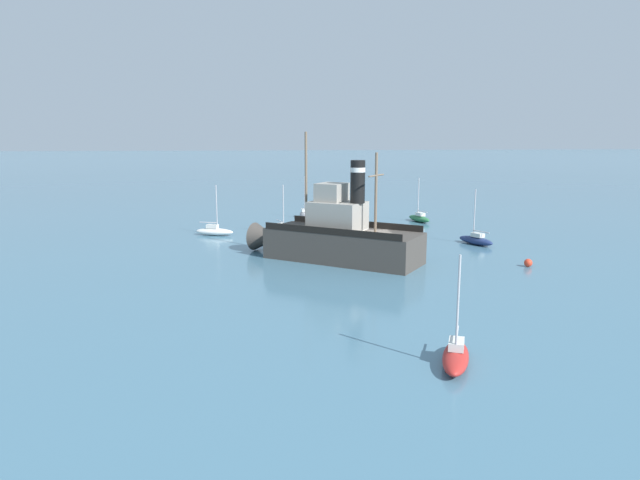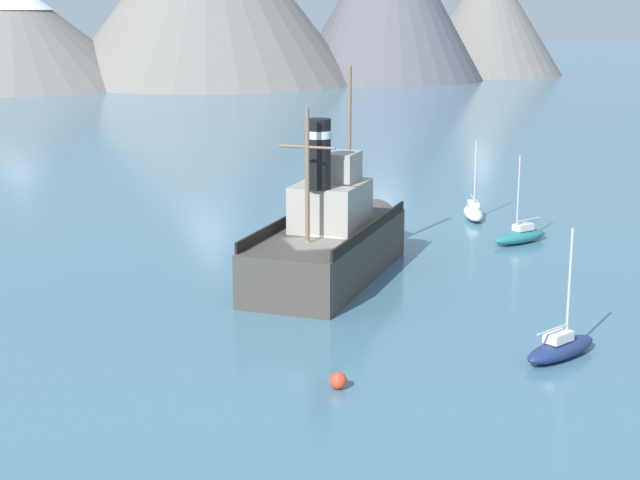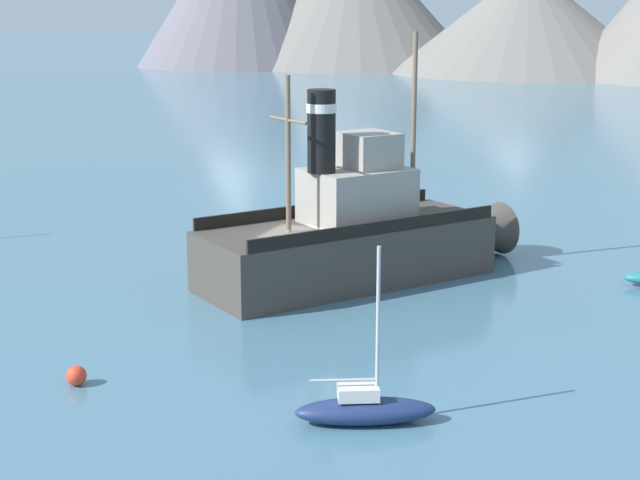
{
  "view_description": "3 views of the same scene",
  "coord_description": "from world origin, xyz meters",
  "px_view_note": "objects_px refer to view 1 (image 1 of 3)",
  "views": [
    {
      "loc": [
        -41.76,
        8.71,
        9.76
      ],
      "look_at": [
        -1.36,
        4.29,
        2.15
      ],
      "focal_mm": 32.0,
      "sensor_mm": 36.0,
      "label": 1
    },
    {
      "loc": [
        -11.59,
        -41.12,
        12.67
      ],
      "look_at": [
        0.35,
        0.73,
        2.32
      ],
      "focal_mm": 55.0,
      "sensor_mm": 36.0,
      "label": 2
    },
    {
      "loc": [
        14.33,
        -33.69,
        10.94
      ],
      "look_at": [
        0.27,
        1.53,
        1.81
      ],
      "focal_mm": 55.0,
      "sensor_mm": 36.0,
      "label": 3
    }
  ],
  "objects_px": {
    "sailboat_navy": "(476,240)",
    "sailboat_white": "(214,231)",
    "sailboat_teal": "(282,230)",
    "sailboat_grey": "(305,214)",
    "mooring_buoy": "(528,263)",
    "sailboat_red": "(456,356)",
    "sailboat_green": "(419,218)",
    "old_tugboat": "(336,237)"
  },
  "relations": [
    {
      "from": "sailboat_white",
      "to": "sailboat_grey",
      "type": "distance_m",
      "value": 14.43
    },
    {
      "from": "sailboat_red",
      "to": "sailboat_green",
      "type": "relative_size",
      "value": 1.0
    },
    {
      "from": "sailboat_red",
      "to": "sailboat_white",
      "type": "bearing_deg",
      "value": 20.71
    },
    {
      "from": "sailboat_grey",
      "to": "mooring_buoy",
      "type": "height_order",
      "value": "sailboat_grey"
    },
    {
      "from": "sailboat_green",
      "to": "sailboat_navy",
      "type": "bearing_deg",
      "value": -174.49
    },
    {
      "from": "sailboat_grey",
      "to": "mooring_buoy",
      "type": "xyz_separation_m",
      "value": [
        -26.75,
        -14.48,
        -0.13
      ]
    },
    {
      "from": "sailboat_navy",
      "to": "sailboat_red",
      "type": "relative_size",
      "value": 1.0
    },
    {
      "from": "old_tugboat",
      "to": "sailboat_teal",
      "type": "xyz_separation_m",
      "value": [
        11.97,
        3.67,
        -1.4
      ]
    },
    {
      "from": "sailboat_green",
      "to": "sailboat_teal",
      "type": "distance_m",
      "value": 16.94
    },
    {
      "from": "old_tugboat",
      "to": "sailboat_navy",
      "type": "bearing_deg",
      "value": -69.76
    },
    {
      "from": "sailboat_white",
      "to": "old_tugboat",
      "type": "bearing_deg",
      "value": -139.83
    },
    {
      "from": "sailboat_grey",
      "to": "sailboat_teal",
      "type": "distance_m",
      "value": 11.32
    },
    {
      "from": "sailboat_white",
      "to": "sailboat_navy",
      "type": "bearing_deg",
      "value": -107.13
    },
    {
      "from": "sailboat_grey",
      "to": "mooring_buoy",
      "type": "relative_size",
      "value": 8.13
    },
    {
      "from": "sailboat_red",
      "to": "mooring_buoy",
      "type": "relative_size",
      "value": 8.13
    },
    {
      "from": "sailboat_navy",
      "to": "sailboat_teal",
      "type": "distance_m",
      "value": 18.37
    },
    {
      "from": "old_tugboat",
      "to": "sailboat_navy",
      "type": "relative_size",
      "value": 2.79
    },
    {
      "from": "sailboat_grey",
      "to": "sailboat_teal",
      "type": "xyz_separation_m",
      "value": [
        -10.89,
        3.09,
        0.0
      ]
    },
    {
      "from": "old_tugboat",
      "to": "mooring_buoy",
      "type": "bearing_deg",
      "value": -105.63
    },
    {
      "from": "sailboat_green",
      "to": "old_tugboat",
      "type": "bearing_deg",
      "value": 146.98
    },
    {
      "from": "sailboat_white",
      "to": "mooring_buoy",
      "type": "height_order",
      "value": "sailboat_white"
    },
    {
      "from": "sailboat_teal",
      "to": "mooring_buoy",
      "type": "relative_size",
      "value": 8.13
    },
    {
      "from": "sailboat_white",
      "to": "sailboat_grey",
      "type": "height_order",
      "value": "same"
    },
    {
      "from": "sailboat_white",
      "to": "sailboat_teal",
      "type": "distance_m",
      "value": 6.61
    },
    {
      "from": "sailboat_green",
      "to": "mooring_buoy",
      "type": "distance_m",
      "value": 22.42
    },
    {
      "from": "sailboat_red",
      "to": "sailboat_grey",
      "type": "height_order",
      "value": "same"
    },
    {
      "from": "sailboat_navy",
      "to": "sailboat_red",
      "type": "distance_m",
      "value": 28.18
    },
    {
      "from": "sailboat_navy",
      "to": "sailboat_green",
      "type": "relative_size",
      "value": 1.0
    },
    {
      "from": "sailboat_teal",
      "to": "mooring_buoy",
      "type": "xyz_separation_m",
      "value": [
        -15.86,
        -17.57,
        -0.13
      ]
    },
    {
      "from": "sailboat_green",
      "to": "sailboat_grey",
      "type": "height_order",
      "value": "same"
    },
    {
      "from": "sailboat_white",
      "to": "sailboat_teal",
      "type": "height_order",
      "value": "same"
    },
    {
      "from": "sailboat_green",
      "to": "sailboat_grey",
      "type": "distance_m",
      "value": 13.32
    },
    {
      "from": "sailboat_teal",
      "to": "sailboat_navy",
      "type": "bearing_deg",
      "value": -112.62
    },
    {
      "from": "sailboat_green",
      "to": "mooring_buoy",
      "type": "xyz_separation_m",
      "value": [
        -22.34,
        -1.92,
        -0.13
      ]
    },
    {
      "from": "sailboat_navy",
      "to": "sailboat_white",
      "type": "bearing_deg",
      "value": 72.87
    },
    {
      "from": "sailboat_red",
      "to": "sailboat_grey",
      "type": "relative_size",
      "value": 1.0
    },
    {
      "from": "sailboat_red",
      "to": "sailboat_white",
      "type": "relative_size",
      "value": 1.0
    },
    {
      "from": "sailboat_red",
      "to": "sailboat_green",
      "type": "height_order",
      "value": "same"
    },
    {
      "from": "old_tugboat",
      "to": "sailboat_navy",
      "type": "distance_m",
      "value": 14.24
    },
    {
      "from": "sailboat_red",
      "to": "sailboat_navy",
      "type": "bearing_deg",
      "value": -23.0
    },
    {
      "from": "old_tugboat",
      "to": "sailboat_teal",
      "type": "relative_size",
      "value": 2.79
    },
    {
      "from": "sailboat_teal",
      "to": "sailboat_grey",
      "type": "bearing_deg",
      "value": -15.82
    }
  ]
}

